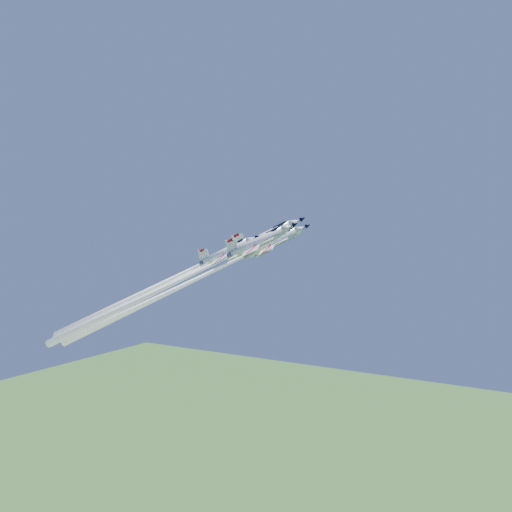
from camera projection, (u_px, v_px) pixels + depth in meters
The scene contains 4 objects.
jet_lead at pixel (182, 286), 128.87m from camera, with size 47.67×23.36×46.87m.
jet_left at pixel (175, 281), 139.29m from camera, with size 52.89×25.45×50.85m.
jet_right at pixel (168, 286), 124.55m from camera, with size 47.24×22.86×45.74m.
jet_slot at pixel (156, 286), 128.30m from camera, with size 40.58×19.20×38.22m.
Camera 1 is at (63.11, -105.83, 110.87)m, focal length 40.00 mm.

